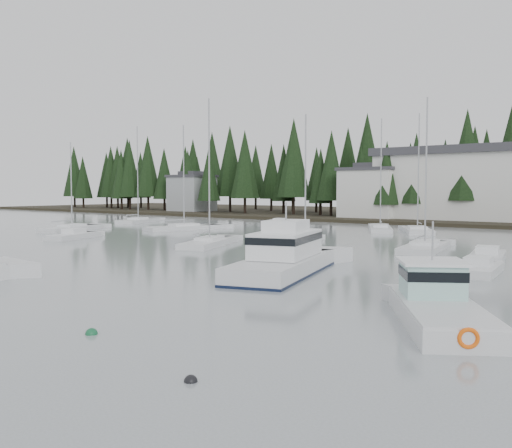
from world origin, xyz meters
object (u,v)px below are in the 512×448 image
Objects in this scene: sailboat_9 at (380,230)px; runabout_4 at (487,259)px; sailboat_10 at (72,230)px; cabin_cruiser_center at (284,261)px; runabout_3 at (280,225)px; harbor_inn at (474,184)px; sailboat_3 at (138,222)px; house_west at (372,192)px; sailboat_2 at (184,229)px; sailboat_6 at (425,249)px; runabout_0 at (74,237)px; lobster_boat_teal at (438,309)px; sailboat_11 at (210,244)px; sailboat_12 at (417,232)px; runabout_1 at (478,272)px; house_far_west at (192,192)px; sailboat_5 at (305,243)px.

sailboat_9 reaches higher than runabout_4.
sailboat_10 is at bearing 99.52° from sailboat_9.
cabin_cruiser_center is 43.16m from sailboat_10.
harbor_inn is at bearing -59.10° from runabout_3.
sailboat_3 is 1.07× the size of sailboat_9.
house_west is 1.63× the size of runabout_4.
sailboat_2 is 1.03× the size of sailboat_6.
harbor_inn is 43.06m from sailboat_6.
house_west reaches higher than runabout_3.
sailboat_10 is (6.49, -16.04, -0.03)m from sailboat_3.
runabout_3 is at bearing -92.50° from sailboat_3.
sailboat_10 is 11.87m from runabout_0.
house_west is at bearing -167.48° from harbor_inn.
sailboat_9 is at bearing 28.67° from runabout_4.
sailboat_6 is (-10.01, 24.61, -0.44)m from lobster_boat_teal.
sailboat_11 is (-4.23, -26.13, -0.00)m from sailboat_9.
sailboat_3 is 2.57× the size of runabout_4.
harbor_inn is at bearing -27.26° from sailboat_12.
house_west is 0.63× the size of sailboat_3.
runabout_1 and runabout_4 have the same top height.
runabout_0 is (32.86, -51.33, -4.27)m from house_far_west.
sailboat_9 reaches higher than sailboat_10.
house_west is at bearing -64.21° from sailboat_3.
sailboat_5 is at bearing -90.84° from sailboat_2.
sailboat_6 reaches higher than lobster_boat_teal.
sailboat_12 is at bearing -34.68° from sailboat_5.
sailboat_12 is 20.06m from runabout_3.
runabout_3 is (37.83, -21.76, -4.27)m from house_far_west.
sailboat_2 is at bearing -47.13° from house_far_west.
runabout_4 is at bearing -133.07° from sailboat_6.
runabout_3 is at bearing 14.66° from sailboat_5.
house_far_west is 57.07m from harbor_inn.
sailboat_9 is at bearing 0.07° from cabin_cruiser_center.
harbor_inn reaches higher than runabout_3.
sailboat_6 reaches higher than harbor_inn.
house_west reaches higher than house_far_west.
runabout_1 is (24.38, -3.13, 0.05)m from sailboat_11.
harbor_inn is at bearing -18.01° from sailboat_2.
runabout_3 and runabout_4 have the same top height.
house_far_west is 61.09m from runabout_0.
sailboat_2 is (-30.97, 22.80, -0.67)m from cabin_cruiser_center.
runabout_1 is at bearing -35.06° from house_far_west.
sailboat_12 is at bearing 13.39° from sailboat_6.
harbor_inn reaches higher than runabout_4.
sailboat_2 reaches higher than harbor_inn.
sailboat_6 is at bearing -31.63° from house_far_west.
house_far_west reaches higher than runabout_4.
runabout_0 is (-25.02, -28.82, 0.04)m from sailboat_12.
sailboat_11 is at bearing 88.08° from runabout_4.
lobster_boat_teal is at bearing -127.11° from runabout_0.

